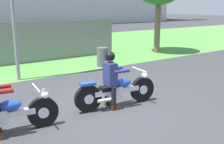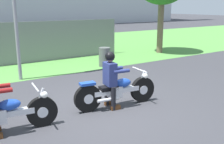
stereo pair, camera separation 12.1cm
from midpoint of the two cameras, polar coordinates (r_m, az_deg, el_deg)
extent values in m
plane|color=#38383D|center=(6.63, -1.53, -7.89)|extent=(120.00, 120.00, 0.00)
cube|color=#549342|center=(15.37, -21.10, 3.83)|extent=(60.00, 12.00, 0.01)
cylinder|color=black|center=(7.06, 6.99, -3.72)|extent=(0.68, 0.20, 0.67)
cylinder|color=silver|center=(7.06, 6.99, -3.72)|extent=(0.25, 0.17, 0.23)
cylinder|color=black|center=(6.37, -4.66, -5.64)|extent=(0.68, 0.20, 0.67)
cylinder|color=silver|center=(6.37, -4.66, -5.64)|extent=(0.25, 0.17, 0.23)
cube|color=silver|center=(6.66, 1.48, -4.00)|extent=(1.24, 0.29, 0.12)
cube|color=silver|center=(6.64, 1.10, -4.22)|extent=(0.35, 0.28, 0.28)
ellipsoid|color=#1E47B2|center=(6.69, 2.85, -2.31)|extent=(0.47, 0.29, 0.22)
cube|color=black|center=(6.53, -0.22, -3.43)|extent=(0.47, 0.29, 0.10)
cube|color=#1E47B2|center=(6.26, -4.72, -2.51)|extent=(0.38, 0.24, 0.06)
cylinder|color=silver|center=(6.97, 6.71, -1.82)|extent=(0.26, 0.08, 0.53)
cylinder|color=silver|center=(6.87, 6.43, 0.46)|extent=(0.12, 0.66, 0.04)
sphere|color=white|center=(7.00, 7.49, -0.83)|extent=(0.16, 0.16, 0.16)
cylinder|color=silver|center=(6.46, -0.29, -5.90)|extent=(0.56, 0.15, 0.08)
cylinder|color=black|center=(6.77, -0.60, -4.77)|extent=(0.12, 0.12, 0.58)
cube|color=#593319|center=(6.88, -0.14, -6.60)|extent=(0.25, 0.13, 0.10)
cylinder|color=black|center=(6.47, 0.82, -5.69)|extent=(0.12, 0.12, 0.58)
cube|color=#593319|center=(6.58, 1.28, -7.59)|extent=(0.25, 0.13, 0.10)
cube|color=navy|center=(6.45, 0.10, -0.42)|extent=(0.26, 0.40, 0.56)
cylinder|color=navy|center=(6.68, 1.12, 0.78)|extent=(0.43, 0.14, 0.09)
cylinder|color=navy|center=(6.39, 2.55, 0.16)|extent=(0.43, 0.14, 0.09)
sphere|color=#996B4C|center=(6.37, 0.10, 3.07)|extent=(0.20, 0.20, 0.20)
sphere|color=black|center=(6.36, 0.10, 3.33)|extent=(0.24, 0.24, 0.24)
cylinder|color=black|center=(5.81, -14.10, -8.18)|extent=(0.65, 0.20, 0.64)
cylinder|color=silver|center=(5.81, -14.10, -8.18)|extent=(0.24, 0.17, 0.22)
cube|color=silver|center=(5.68, -22.18, -8.48)|extent=(1.30, 0.30, 0.12)
ellipsoid|color=#1E47B2|center=(5.63, -20.51, -6.56)|extent=(0.47, 0.29, 0.22)
cylinder|color=silver|center=(5.71, -14.74, -5.93)|extent=(0.26, 0.08, 0.53)
cylinder|color=silver|center=(5.61, -15.42, -3.20)|extent=(0.12, 0.66, 0.04)
sphere|color=white|center=(5.69, -13.73, -4.74)|extent=(0.16, 0.16, 0.16)
cylinder|color=maroon|center=(5.35, -22.10, -3.81)|extent=(0.43, 0.14, 0.09)
cylinder|color=brown|center=(14.56, 10.51, 9.22)|extent=(0.31, 0.31, 2.63)
cylinder|color=#595E5B|center=(11.11, -1.29, 3.23)|extent=(0.47, 0.47, 0.79)
cube|color=slate|center=(12.57, -12.65, 6.49)|extent=(7.00, 0.06, 1.80)
camera|label=1|loc=(0.06, -89.48, 0.13)|focal=42.86mm
camera|label=2|loc=(0.06, 90.52, -0.13)|focal=42.86mm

